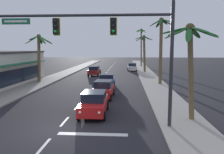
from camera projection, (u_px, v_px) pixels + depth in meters
ground_plane at (58, 130)px, 13.71m from camera, size 220.00×220.00×0.00m
sidewalk_right at (152, 82)px, 33.00m from camera, size 3.20×110.00×0.14m
sidewalk_left at (47, 81)px, 34.01m from camera, size 3.20×110.00×0.14m
lane_markings at (102, 81)px, 33.51m from camera, size 4.28×87.90×0.01m
traffic_signal_mast at (118, 39)px, 13.51m from camera, size 10.41×0.41×7.63m
sedan_lead_at_stop_bar at (94, 103)px, 16.80m from camera, size 1.98×4.46×1.68m
sedan_third_in_queue at (103, 89)px, 22.57m from camera, size 2.08×4.50×1.68m
sedan_fifth_in_queue at (107, 81)px, 28.36m from camera, size 2.04×4.49×1.68m
sedan_oncoming_far at (94, 71)px, 41.07m from camera, size 2.04×4.49×1.68m
sedan_parked_nearest_kerb at (132, 67)px, 49.47m from camera, size 2.07×4.50×1.68m
palm_left_second at (39, 50)px, 31.91m from camera, size 3.94×4.10×6.79m
palm_right_nearest at (190, 49)px, 14.81m from camera, size 3.67×3.59×6.45m
palm_right_second at (161, 42)px, 29.95m from camera, size 3.23×3.15×8.81m
palm_right_third at (144, 48)px, 45.36m from camera, size 3.64×3.74×7.45m
palm_right_farthest at (141, 41)px, 60.35m from camera, size 2.92×3.03×9.97m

